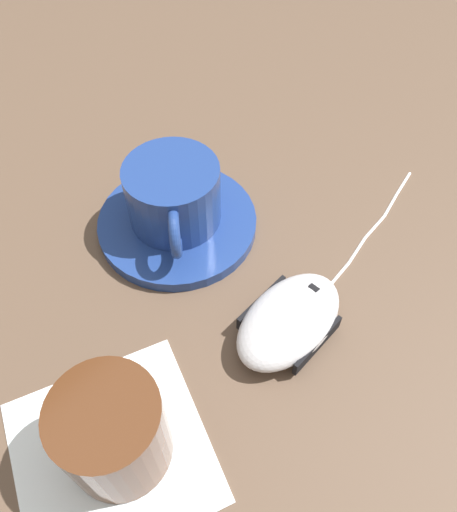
{
  "coord_description": "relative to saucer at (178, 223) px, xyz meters",
  "views": [
    {
      "loc": [
        0.16,
        -0.1,
        0.39
      ],
      "look_at": [
        -0.03,
        0.1,
        0.03
      ],
      "focal_mm": 35.0,
      "sensor_mm": 36.0,
      "label": 1
    }
  ],
  "objects": [
    {
      "name": "saucer",
      "position": [
        0.0,
        0.0,
        0.0
      ],
      "size": [
        0.16,
        0.16,
        0.01
      ],
      "primitive_type": "cylinder",
      "color": "navy",
      "rests_on": "ground"
    },
    {
      "name": "mouse_cable",
      "position": [
        0.14,
        0.14,
        -0.0
      ],
      "size": [
        0.03,
        0.19,
        0.0
      ],
      "color": "white",
      "rests_on": "ground"
    },
    {
      "name": "computer_mouse",
      "position": [
        0.16,
        -0.01,
        0.01
      ],
      "size": [
        0.07,
        0.11,
        0.04
      ],
      "color": "silver",
      "rests_on": "ground"
    },
    {
      "name": "coffee_cup",
      "position": [
        -0.0,
        0.0,
        0.04
      ],
      "size": [
        0.11,
        0.1,
        0.06
      ],
      "color": "navy",
      "rests_on": "saucer"
    },
    {
      "name": "napkin_under_glass",
      "position": [
        0.13,
        -0.19,
        -0.01
      ],
      "size": [
        0.18,
        0.18,
        0.0
      ],
      "primitive_type": "cube",
      "rotation": [
        0.0,
        0.0,
        -0.37
      ],
      "color": "white",
      "rests_on": "ground"
    },
    {
      "name": "drinking_glass",
      "position": [
        0.13,
        -0.18,
        0.04
      ],
      "size": [
        0.08,
        0.08,
        0.08
      ],
      "primitive_type": "cylinder",
      "color": "#4C2814",
      "rests_on": "napkin_under_glass"
    },
    {
      "name": "ground_plane",
      "position": [
        0.11,
        -0.1,
        -0.01
      ],
      "size": [
        3.0,
        3.0,
        0.0
      ],
      "primitive_type": "plane",
      "color": "brown"
    }
  ]
}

